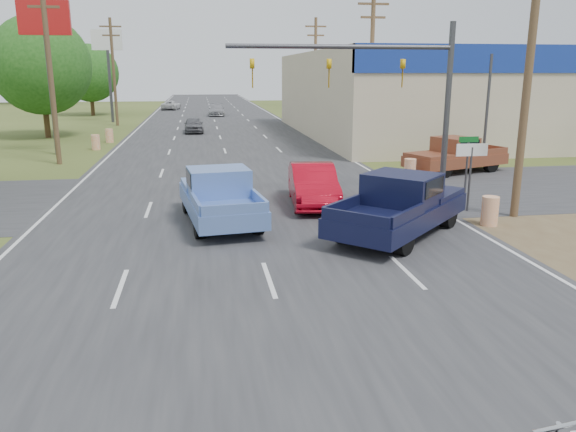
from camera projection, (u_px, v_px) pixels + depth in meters
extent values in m
cube|color=#2D2D30|center=(220.00, 137.00, 44.63)|extent=(15.00, 180.00, 0.02)
cube|color=#2D2D30|center=(240.00, 196.00, 23.58)|extent=(120.00, 10.00, 0.02)
cylinder|color=#4C3823|center=(528.00, 73.00, 18.97)|extent=(0.28, 0.28, 10.00)
cylinder|color=#4C3823|center=(371.00, 73.00, 36.20)|extent=(0.28, 0.28, 10.00)
cube|color=#4C3823|center=(374.00, 4.00, 35.15)|extent=(2.00, 0.14, 0.14)
cube|color=#4C3823|center=(373.00, 17.00, 35.35)|extent=(1.60, 0.14, 0.14)
cylinder|color=#4C3823|center=(315.00, 73.00, 53.42)|extent=(0.28, 0.28, 10.00)
cube|color=#4C3823|center=(316.00, 26.00, 52.38)|extent=(2.00, 0.14, 0.14)
cube|color=#4C3823|center=(316.00, 35.00, 52.58)|extent=(1.60, 0.14, 0.14)
cylinder|color=#4C3823|center=(50.00, 73.00, 30.49)|extent=(0.28, 0.28, 10.00)
cube|color=#4C3823|center=(44.00, 7.00, 29.65)|extent=(1.60, 0.14, 0.14)
cylinder|color=#4C3823|center=(114.00, 73.00, 53.46)|extent=(0.28, 0.28, 10.00)
cube|color=#4C3823|center=(110.00, 26.00, 52.42)|extent=(2.00, 0.14, 0.14)
cube|color=#4C3823|center=(111.00, 35.00, 52.62)|extent=(1.60, 0.14, 0.14)
cylinder|color=#422D19|center=(46.00, 117.00, 44.13)|extent=(0.44, 0.44, 3.24)
sphere|color=#1C4A15|center=(41.00, 65.00, 43.15)|extent=(7.56, 7.56, 7.56)
cylinder|color=#422D19|center=(92.00, 103.00, 67.04)|extent=(0.44, 0.44, 2.88)
sphere|color=#1C4A15|center=(90.00, 73.00, 66.17)|extent=(6.72, 6.72, 6.72)
cylinder|color=#422D19|center=(375.00, 91.00, 101.32)|extent=(0.44, 0.44, 3.42)
sphere|color=#1C4A15|center=(376.00, 67.00, 100.28)|extent=(7.98, 7.98, 7.98)
cylinder|color=#422D19|center=(24.00, 92.00, 92.33)|extent=(0.44, 0.44, 3.78)
sphere|color=#1C4A15|center=(21.00, 63.00, 91.18)|extent=(8.82, 8.82, 8.82)
cylinder|color=orange|center=(490.00, 211.00, 18.91)|extent=(0.56, 0.56, 1.00)
cylinder|color=orange|center=(410.00, 169.00, 27.10)|extent=(0.56, 0.56, 1.00)
cylinder|color=orange|center=(96.00, 142.00, 37.50)|extent=(0.56, 0.56, 1.00)
cylinder|color=orange|center=(109.00, 136.00, 41.38)|extent=(0.56, 0.56, 1.00)
cylinder|color=#3F3F44|center=(51.00, 81.00, 34.30)|extent=(0.30, 0.30, 9.00)
cube|color=#B21414|center=(44.00, 18.00, 33.38)|extent=(3.00, 0.35, 2.00)
cylinder|color=#3F3F44|center=(110.00, 78.00, 57.27)|extent=(0.30, 0.30, 9.00)
cube|color=white|center=(107.00, 40.00, 56.35)|extent=(3.00, 0.35, 2.00)
cylinder|color=#3F3F44|center=(470.00, 180.00, 20.68)|extent=(0.08, 0.08, 2.40)
cube|color=white|center=(472.00, 150.00, 20.40)|extent=(1.20, 0.05, 0.45)
cylinder|color=#3F3F44|center=(466.00, 172.00, 22.20)|extent=(0.08, 0.08, 2.40)
cube|color=#0C591E|center=(469.00, 139.00, 21.88)|extent=(0.80, 0.04, 0.22)
cylinder|color=#3F3F44|center=(447.00, 111.00, 23.02)|extent=(0.24, 0.24, 7.00)
cylinder|color=#3F3F44|center=(342.00, 47.00, 21.73)|extent=(9.00, 0.18, 0.18)
imported|color=gold|center=(403.00, 59.00, 22.21)|extent=(0.18, 0.40, 1.10)
imported|color=gold|center=(329.00, 59.00, 21.77)|extent=(0.18, 0.40, 1.10)
imported|color=gold|center=(252.00, 58.00, 21.32)|extent=(0.18, 0.40, 1.10)
imported|color=#B40819|center=(313.00, 185.00, 21.78)|extent=(2.08, 4.90, 1.57)
cylinder|color=white|center=(560.00, 427.00, 6.28)|extent=(0.74, 0.16, 0.06)
cylinder|color=black|center=(188.00, 201.00, 20.61)|extent=(0.44, 0.91, 0.87)
cylinder|color=black|center=(237.00, 198.00, 21.11)|extent=(0.44, 0.91, 0.87)
cylinder|color=black|center=(200.00, 225.00, 17.44)|extent=(0.44, 0.91, 0.87)
cylinder|color=black|center=(257.00, 221.00, 17.94)|extent=(0.44, 0.91, 0.87)
cube|color=#5B7DC4|center=(220.00, 204.00, 19.21)|extent=(2.89, 5.91, 0.57)
cube|color=#5B7DC4|center=(212.00, 184.00, 20.71)|extent=(2.33, 2.40, 0.20)
cube|color=#5B7DC4|center=(219.00, 182.00, 19.14)|extent=(2.21, 1.95, 0.93)
cube|color=black|center=(218.00, 177.00, 19.10)|extent=(2.21, 1.61, 0.49)
cube|color=#5B7DC4|center=(235.00, 210.00, 16.52)|extent=(2.00, 0.34, 0.33)
cylinder|color=black|center=(395.00, 207.00, 19.73)|extent=(0.88, 0.89, 0.91)
cylinder|color=black|center=(448.00, 214.00, 18.66)|extent=(0.88, 0.89, 0.91)
cylinder|color=black|center=(344.00, 229.00, 16.92)|extent=(0.88, 0.89, 0.91)
cylinder|color=black|center=(403.00, 239.00, 15.84)|extent=(0.88, 0.89, 0.91)
cube|color=#111433|center=(399.00, 214.00, 17.73)|extent=(5.79, 5.85, 0.59)
cube|color=#111433|center=(422.00, 192.00, 19.04)|extent=(3.13, 3.13, 0.21)
cube|color=#111433|center=(402.00, 189.00, 17.63)|extent=(2.75, 2.74, 0.97)
cube|color=black|center=(402.00, 183.00, 17.58)|extent=(2.53, 2.52, 0.51)
cube|color=#111433|center=(355.00, 218.00, 15.32)|extent=(1.57, 1.53, 0.34)
cylinder|color=black|center=(444.00, 169.00, 27.47)|extent=(0.90, 0.60, 0.85)
cylinder|color=black|center=(419.00, 164.00, 28.97)|extent=(0.90, 0.60, 0.85)
cylinder|color=black|center=(491.00, 164.00, 29.05)|extent=(0.90, 0.60, 0.85)
cylinder|color=black|center=(465.00, 160.00, 30.54)|extent=(0.90, 0.60, 0.85)
cube|color=brown|center=(456.00, 160.00, 28.95)|extent=(5.90, 3.92, 0.55)
cube|color=brown|center=(432.00, 155.00, 28.07)|extent=(2.67, 2.62, 0.19)
cube|color=brown|center=(455.00, 146.00, 28.72)|extent=(2.23, 2.40, 0.90)
cube|color=black|center=(455.00, 143.00, 28.68)|extent=(1.94, 2.33, 0.48)
cube|color=brown|center=(493.00, 148.00, 30.13)|extent=(0.77, 1.85, 0.32)
imported|color=#58585D|center=(194.00, 125.00, 47.98)|extent=(1.67, 3.95, 1.33)
imported|color=#98989C|center=(217.00, 110.00, 66.88)|extent=(2.10, 4.74, 1.35)
imported|color=silver|center=(171.00, 105.00, 77.62)|extent=(2.73, 4.69, 1.23)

